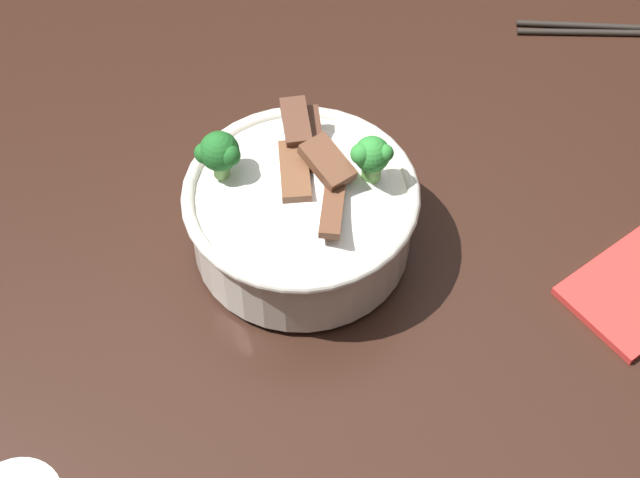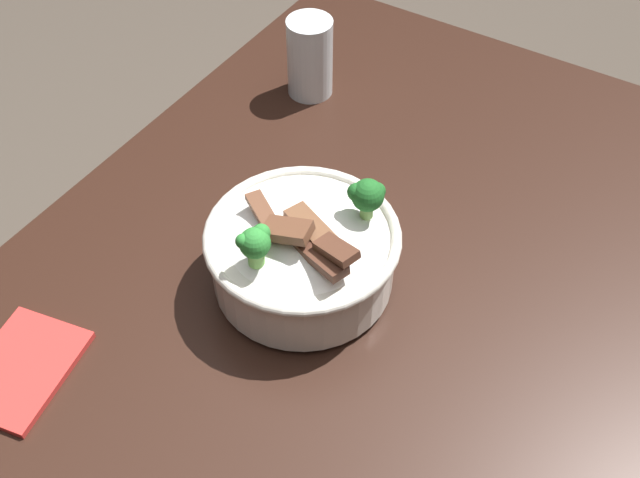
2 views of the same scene
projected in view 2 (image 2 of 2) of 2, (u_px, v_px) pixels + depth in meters
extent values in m
cube|color=black|center=(314.00, 388.00, 0.79)|extent=(1.34, 0.82, 0.04)
cube|color=black|center=(332.00, 189.00, 1.52)|extent=(0.08, 0.08, 0.70)
cylinder|color=silver|center=(303.00, 280.00, 0.86)|extent=(0.08, 0.08, 0.01)
cylinder|color=silver|center=(303.00, 257.00, 0.83)|extent=(0.20, 0.20, 0.07)
torus|color=silver|center=(302.00, 236.00, 0.80)|extent=(0.21, 0.21, 0.01)
ellipsoid|color=white|center=(303.00, 246.00, 0.82)|extent=(0.18, 0.18, 0.07)
cube|color=#4C2B1E|center=(319.00, 256.00, 0.76)|extent=(0.05, 0.08, 0.02)
cube|color=#563323|center=(336.00, 250.00, 0.75)|extent=(0.04, 0.05, 0.02)
cube|color=brown|center=(265.00, 215.00, 0.80)|extent=(0.05, 0.07, 0.01)
cube|color=brown|center=(312.00, 228.00, 0.79)|extent=(0.05, 0.07, 0.01)
cube|color=brown|center=(287.00, 230.00, 0.77)|extent=(0.04, 0.06, 0.02)
cylinder|color=#6BA84C|center=(256.00, 257.00, 0.76)|extent=(0.02, 0.02, 0.02)
sphere|color=#2D8433|center=(255.00, 243.00, 0.75)|extent=(0.03, 0.03, 0.03)
sphere|color=#2D8433|center=(261.00, 233.00, 0.75)|extent=(0.02, 0.02, 0.02)
sphere|color=#2D8433|center=(243.00, 241.00, 0.74)|extent=(0.02, 0.02, 0.02)
cylinder|color=#7AB256|center=(367.00, 209.00, 0.81)|extent=(0.01, 0.01, 0.02)
sphere|color=#1E6023|center=(368.00, 195.00, 0.79)|extent=(0.04, 0.04, 0.04)
sphere|color=#1E6023|center=(377.00, 191.00, 0.80)|extent=(0.02, 0.02, 0.02)
sphere|color=#1E6023|center=(356.00, 192.00, 0.79)|extent=(0.02, 0.02, 0.02)
cylinder|color=white|center=(310.00, 89.00, 1.10)|extent=(0.06, 0.06, 0.00)
cylinder|color=white|center=(310.00, 57.00, 1.06)|extent=(0.06, 0.06, 0.11)
cylinder|color=silver|center=(310.00, 64.00, 1.06)|extent=(0.06, 0.06, 0.09)
cube|color=red|center=(21.00, 369.00, 0.78)|extent=(0.14, 0.12, 0.01)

